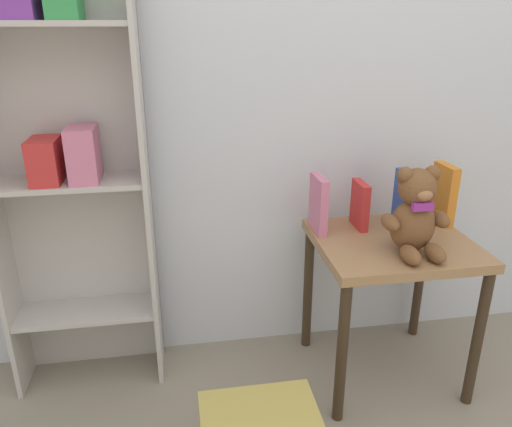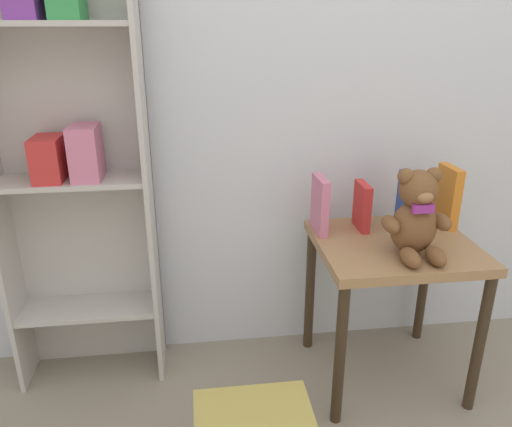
% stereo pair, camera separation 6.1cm
% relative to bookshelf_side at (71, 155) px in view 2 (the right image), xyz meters
% --- Properties ---
extents(wall_back, '(4.80, 0.06, 2.50)m').
position_rel_bookshelf_side_xyz_m(wall_back, '(0.95, 0.13, 0.33)').
color(wall_back, silver).
rests_on(wall_back, ground_plane).
extents(bookshelf_side, '(0.56, 0.22, 1.67)m').
position_rel_bookshelf_side_xyz_m(bookshelf_side, '(0.00, 0.00, 0.00)').
color(bookshelf_side, '#BCB7B2').
rests_on(bookshelf_side, ground_plane).
extents(display_table, '(0.58, 0.52, 0.60)m').
position_rel_bookshelf_side_xyz_m(display_table, '(1.18, -0.22, -0.41)').
color(display_table, '#9E754C').
rests_on(display_table, ground_plane).
extents(teddy_bear, '(0.24, 0.22, 0.31)m').
position_rel_bookshelf_side_xyz_m(teddy_bear, '(1.19, -0.32, -0.17)').
color(teddy_bear, brown).
rests_on(teddy_bear, display_table).
extents(book_standing_pink, '(0.04, 0.15, 0.22)m').
position_rel_bookshelf_side_xyz_m(book_standing_pink, '(0.92, -0.08, -0.21)').
color(book_standing_pink, '#D17093').
rests_on(book_standing_pink, display_table).
extents(book_standing_red, '(0.03, 0.13, 0.19)m').
position_rel_bookshelf_side_xyz_m(book_standing_red, '(1.09, -0.07, -0.22)').
color(book_standing_red, red).
rests_on(book_standing_red, display_table).
extents(book_standing_blue, '(0.03, 0.11, 0.22)m').
position_rel_bookshelf_side_xyz_m(book_standing_blue, '(1.26, -0.08, -0.20)').
color(book_standing_blue, '#2D51B7').
rests_on(book_standing_blue, display_table).
extents(book_standing_orange, '(0.04, 0.14, 0.24)m').
position_rel_bookshelf_side_xyz_m(book_standing_orange, '(1.44, -0.08, -0.19)').
color(book_standing_orange, orange).
rests_on(book_standing_orange, display_table).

